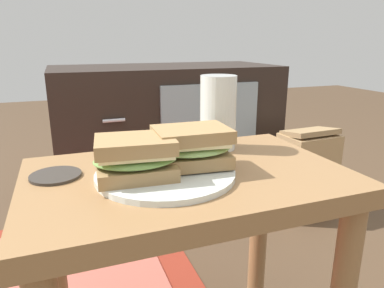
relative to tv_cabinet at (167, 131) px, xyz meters
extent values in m
cube|color=olive|center=(-0.24, -0.95, 0.15)|extent=(0.56, 0.36, 0.04)
cylinder|color=olive|center=(-0.48, -0.80, -0.08)|extent=(0.04, 0.04, 0.43)
cylinder|color=olive|center=(0.01, -0.80, -0.08)|extent=(0.04, 0.04, 0.43)
cube|color=black|center=(0.00, 0.00, 0.00)|extent=(0.96, 0.44, 0.58)
cube|color=#8C9EA8|center=(0.12, -0.22, 0.01)|extent=(0.41, 0.01, 0.44)
cylinder|color=silver|center=(-0.27, -0.23, 0.12)|extent=(0.08, 0.01, 0.01)
cylinder|color=silver|center=(-0.27, -0.23, -0.10)|extent=(0.08, 0.01, 0.01)
cylinder|color=silver|center=(-0.28, -0.96, 0.17)|extent=(0.24, 0.24, 0.01)
cube|color=#9E7A4C|center=(-0.33, -0.97, 0.19)|extent=(0.13, 0.10, 0.02)
ellipsoid|color=#729E4C|center=(-0.33, -0.97, 0.21)|extent=(0.14, 0.11, 0.02)
cube|color=beige|center=(-0.33, -0.97, 0.22)|extent=(0.12, 0.10, 0.01)
cube|color=#9E7A4C|center=(-0.33, -0.97, 0.23)|extent=(0.13, 0.11, 0.02)
cube|color=#9E7A4C|center=(-0.23, -0.95, 0.19)|extent=(0.14, 0.11, 0.02)
ellipsoid|color=#8CB260|center=(-0.23, -0.95, 0.21)|extent=(0.15, 0.11, 0.02)
cube|color=beige|center=(-0.23, -0.95, 0.22)|extent=(0.13, 0.10, 0.01)
cube|color=#9E7A4C|center=(-0.23, -0.95, 0.24)|extent=(0.13, 0.10, 0.02)
cylinder|color=silver|center=(-0.13, -0.84, 0.25)|extent=(0.08, 0.08, 0.16)
cylinder|color=orange|center=(-0.13, -0.84, 0.24)|extent=(0.07, 0.07, 0.13)
cylinder|color=white|center=(-0.13, -0.84, 0.31)|extent=(0.07, 0.07, 0.01)
cylinder|color=#332D28|center=(-0.46, -0.89, 0.17)|extent=(0.09, 0.09, 0.01)
cube|color=tan|center=(0.45, -0.42, -0.12)|extent=(0.21, 0.16, 0.33)
cube|color=#987950|center=(0.45, -0.42, 0.05)|extent=(0.20, 0.14, 0.04)
camera|label=1|loc=(-0.44, -1.50, 0.39)|focal=33.10mm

